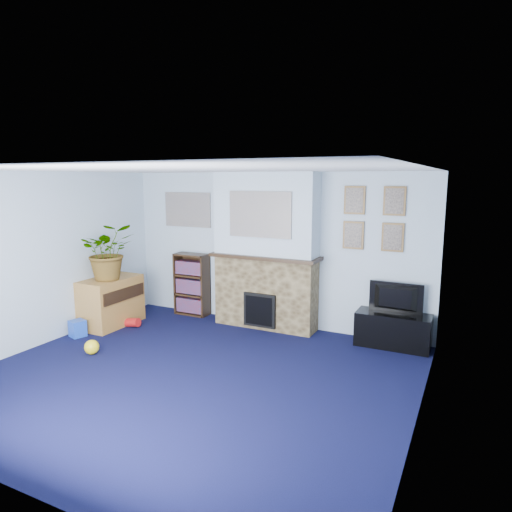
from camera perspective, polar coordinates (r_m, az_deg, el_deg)
The scene contains 26 objects.
floor at distance 5.61m, azimuth -7.91°, elevation -14.66°, with size 5.00×4.50×0.01m, color black.
ceiling at distance 5.12m, azimuth -8.54°, elevation 10.64°, with size 5.00×4.50×0.01m, color white.
wall_back at distance 7.18m, azimuth 1.91°, elevation 0.82°, with size 5.00×0.04×2.40m, color silver.
wall_front at distance 3.67m, azimuth -28.56°, elevation -9.07°, with size 5.00×0.04×2.40m, color silver.
wall_left at distance 6.94m, azimuth -25.56°, elevation -0.44°, with size 0.04×4.50×2.40m, color silver.
wall_right at distance 4.38m, azimuth 20.10°, elevation -5.53°, with size 0.04×4.50×2.40m, color silver.
chimney_breast at distance 6.99m, azimuth 1.23°, elevation 0.46°, with size 1.72×0.50×2.40m.
collage_main at distance 6.73m, azimuth 0.49°, elevation 5.21°, with size 1.00×0.03×0.68m, color gray.
collage_left at distance 7.86m, azimuth -8.53°, elevation 5.75°, with size 0.90×0.03×0.58m, color gray.
portrait_tl at distance 6.65m, azimuth 12.23°, elevation 6.84°, with size 0.30×0.03×0.40m, color brown.
portrait_tr at distance 6.54m, azimuth 16.93°, elevation 6.60°, with size 0.30×0.03×0.40m, color brown.
portrait_bl at distance 6.70m, azimuth 12.07°, elevation 2.56°, with size 0.30×0.03×0.40m, color brown.
portrait_br at distance 6.59m, azimuth 16.72°, elevation 2.25°, with size 0.30×0.03×0.40m, color brown.
tv_stand at distance 6.66m, azimuth 16.75°, elevation -8.95°, with size 1.00×0.42×0.47m, color black.
television at distance 6.55m, azimuth 16.98°, elevation -5.10°, with size 0.73×0.10×0.42m, color black.
bookshelf at distance 7.86m, azimuth -7.97°, elevation -3.67°, with size 0.58×0.28×1.05m.
sideboard at distance 7.61m, azimuth -17.66°, elevation -5.66°, with size 0.54×0.98×0.76m, color #AD7937.
potted_plant at distance 7.37m, azimuth -17.98°, elevation 0.54°, with size 0.78×0.68×0.87m, color #26661E.
mantel_clock at distance 6.99m, azimuth 0.32°, elevation 0.76°, with size 0.09×0.06×0.13m, color gold.
mantel_candle at distance 6.85m, azimuth 2.99°, elevation 0.64°, with size 0.05×0.05×0.16m, color #B2BFC6.
mantel_teddy at distance 7.23m, azimuth -3.35°, elevation 0.99°, with size 0.12×0.12×0.12m, color gray.
mantel_can at distance 6.68m, azimuth 6.64°, elevation 0.19°, with size 0.06×0.06×0.12m, color blue.
green_crate at distance 7.46m, azimuth -18.94°, elevation -7.72°, with size 0.33×0.26×0.26m, color #198C26.
toy_ball at distance 6.54m, azimuth -19.84°, elevation -10.72°, with size 0.19×0.19×0.19m, color yellow.
toy_block at distance 7.30m, azimuth -21.41°, elevation -8.51°, with size 0.20×0.20×0.24m, color blue.
toy_tube at distance 7.50m, azimuth -15.35°, elevation -8.02°, with size 0.14×0.14×0.29m, color red.
Camera 1 is at (2.89, -4.22, 2.31)m, focal length 32.00 mm.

